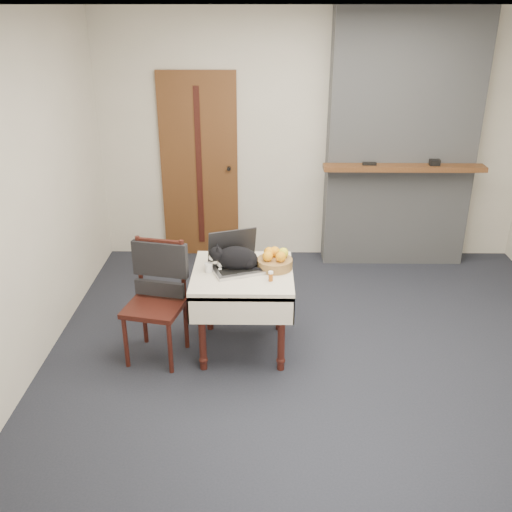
{
  "coord_description": "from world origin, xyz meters",
  "views": [
    {
      "loc": [
        -0.51,
        -3.99,
        2.6
      ],
      "look_at": [
        -0.56,
        -0.04,
        0.85
      ],
      "focal_mm": 40.0,
      "sensor_mm": 36.0,
      "label": 1
    }
  ],
  "objects": [
    {
      "name": "side_table",
      "position": [
        -0.67,
        0.01,
        0.59
      ],
      "size": [
        0.78,
        0.78,
        0.7
      ],
      "color": "#3C1610",
      "rests_on": "ground"
    },
    {
      "name": "pill_bottle",
      "position": [
        -0.45,
        -0.16,
        0.74
      ],
      "size": [
        0.04,
        0.04,
        0.08
      ],
      "color": "#994D12",
      "rests_on": "side_table"
    },
    {
      "name": "chimney",
      "position": [
        0.9,
        1.85,
        1.3
      ],
      "size": [
        1.62,
        0.48,
        2.6
      ],
      "color": "gray",
      "rests_on": "ground"
    },
    {
      "name": "cream_jar",
      "position": [
        -0.93,
        -0.0,
        0.74
      ],
      "size": [
        0.06,
        0.06,
        0.07
      ],
      "primitive_type": "cylinder",
      "color": "white",
      "rests_on": "side_table"
    },
    {
      "name": "chair",
      "position": [
        -1.33,
        -0.03,
        0.61
      ],
      "size": [
        0.51,
        0.5,
        0.96
      ],
      "rotation": [
        0.0,
        0.0,
        -0.21
      ],
      "color": "#3C1610",
      "rests_on": "ground"
    },
    {
      "name": "fruit_basket",
      "position": [
        -0.42,
        0.07,
        0.76
      ],
      "size": [
        0.28,
        0.28,
        0.16
      ],
      "color": "olive",
      "rests_on": "side_table"
    },
    {
      "name": "laptop",
      "position": [
        -0.72,
        0.08,
        0.77
      ],
      "size": [
        0.48,
        0.45,
        0.29
      ],
      "rotation": [
        0.0,
        0.0,
        0.36
      ],
      "color": "#B7B7BC",
      "rests_on": "side_table"
    },
    {
      "name": "cat",
      "position": [
        -0.71,
        0.04,
        0.79
      ],
      "size": [
        0.46,
        0.21,
        0.22
      ],
      "rotation": [
        0.0,
        0.0,
        0.12
      ],
      "color": "black",
      "rests_on": "side_table"
    },
    {
      "name": "room_shell",
      "position": [
        0.0,
        0.46,
        1.76
      ],
      "size": [
        4.52,
        4.01,
        2.61
      ],
      "color": "beige",
      "rests_on": "ground"
    },
    {
      "name": "ground",
      "position": [
        0.0,
        0.0,
        0.0
      ],
      "size": [
        4.5,
        4.5,
        0.0
      ],
      "primitive_type": "plane",
      "color": "black",
      "rests_on": "ground"
    },
    {
      "name": "desk_clutter",
      "position": [
        -0.45,
        0.1,
        0.7
      ],
      "size": [
        0.15,
        0.04,
        0.01
      ],
      "primitive_type": "cube",
      "rotation": [
        0.0,
        0.0,
        0.15
      ],
      "color": "black",
      "rests_on": "side_table"
    },
    {
      "name": "door",
      "position": [
        -1.2,
        1.97,
        1.0
      ],
      "size": [
        0.82,
        0.1,
        2.0
      ],
      "color": "brown",
      "rests_on": "ground"
    }
  ]
}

